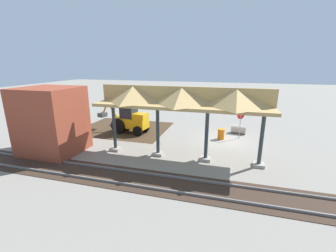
{
  "coord_description": "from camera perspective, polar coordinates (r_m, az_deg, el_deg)",
  "views": [
    {
      "loc": [
        -0.13,
        18.75,
        6.34
      ],
      "look_at": [
        4.44,
        2.55,
        1.6
      ],
      "focal_mm": 24.0,
      "sensor_mm": 36.0,
      "label": 1
    }
  ],
  "objects": [
    {
      "name": "dirt_work_zone",
      "position": [
        22.95,
        -11.02,
        -0.6
      ],
      "size": [
        8.49,
        7.0,
        0.01
      ],
      "primitive_type": "cube",
      "color": "#42301E",
      "rests_on": "ground"
    },
    {
      "name": "platform_canopy",
      "position": [
        14.63,
        3.59,
        7.1
      ],
      "size": [
        11.29,
        3.2,
        4.9
      ],
      "color": "#9E998E",
      "rests_on": "ground"
    },
    {
      "name": "stop_sign",
      "position": [
        20.07,
        17.95,
        1.87
      ],
      "size": [
        0.62,
        0.49,
        2.49
      ],
      "color": "gray",
      "rests_on": "ground"
    },
    {
      "name": "rail_tracks",
      "position": [
        12.19,
        13.35,
        -15.93
      ],
      "size": [
        60.0,
        2.58,
        0.15
      ],
      "color": "slate",
      "rests_on": "ground"
    },
    {
      "name": "brick_utility_building",
      "position": [
        18.12,
        -27.46,
        1.24
      ],
      "size": [
        3.94,
        3.59,
        4.72
      ],
      "primitive_type": "cube",
      "color": "brown",
      "rests_on": "ground"
    },
    {
      "name": "ground_plane",
      "position": [
        19.79,
        14.57,
        -3.48
      ],
      "size": [
        120.0,
        120.0,
        0.0
      ],
      "primitive_type": "plane",
      "color": "gray"
    },
    {
      "name": "concrete_pipe",
      "position": [
        21.85,
        17.49,
        -0.87
      ],
      "size": [
        1.4,
        0.96,
        0.75
      ],
      "color": "#9E9384",
      "rests_on": "ground"
    },
    {
      "name": "backhoe",
      "position": [
        21.27,
        -9.74,
        1.7
      ],
      "size": [
        5.27,
        2.08,
        2.82
      ],
      "color": "orange",
      "rests_on": "ground"
    },
    {
      "name": "dirt_mound",
      "position": [
        24.38,
        -12.57,
        0.27
      ],
      "size": [
        3.82,
        3.82,
        1.3
      ],
      "primitive_type": "cone",
      "color": "#42301E",
      "rests_on": "ground"
    },
    {
      "name": "traffic_barrel",
      "position": [
        19.81,
        13.32,
        -2.01
      ],
      "size": [
        0.56,
        0.56,
        0.9
      ],
      "primitive_type": "cylinder",
      "color": "orange",
      "rests_on": "ground"
    }
  ]
}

